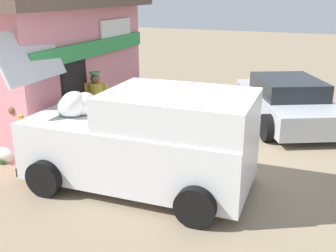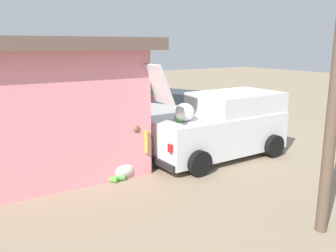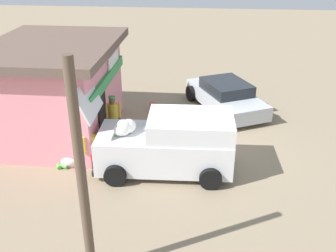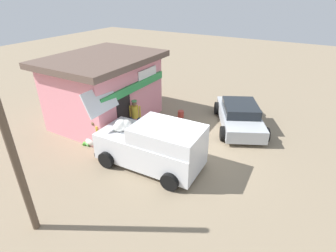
# 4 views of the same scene
# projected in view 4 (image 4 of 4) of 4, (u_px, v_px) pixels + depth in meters

# --- Properties ---
(ground_plane) EXTENTS (60.00, 60.00, 0.00)m
(ground_plane) POSITION_uv_depth(u_px,v_px,m) (190.00, 159.00, 10.95)
(ground_plane) COLOR gray
(storefront_bar) EXTENTS (5.56, 4.36, 3.39)m
(storefront_bar) POSITION_uv_depth(u_px,v_px,m) (105.00, 89.00, 13.38)
(storefront_bar) COLOR pink
(storefront_bar) RESTS_ON ground_plane
(delivery_van) EXTENTS (2.34, 4.59, 2.79)m
(delivery_van) POSITION_uv_depth(u_px,v_px,m) (153.00, 145.00, 10.18)
(delivery_van) COLOR silver
(delivery_van) RESTS_ON ground_plane
(parked_sedan) EXTENTS (4.57, 3.50, 1.23)m
(parked_sedan) POSITION_uv_depth(u_px,v_px,m) (239.00, 116.00, 13.27)
(parked_sedan) COLOR #B2B7BC
(parked_sedan) RESTS_ON ground_plane
(vendor_standing) EXTENTS (0.44, 0.54, 1.68)m
(vendor_standing) POSITION_uv_depth(u_px,v_px,m) (135.00, 115.00, 12.49)
(vendor_standing) COLOR navy
(vendor_standing) RESTS_ON ground_plane
(customer_bending) EXTENTS (0.76, 0.76, 1.33)m
(customer_bending) POSITION_uv_depth(u_px,v_px,m) (104.00, 130.00, 11.41)
(customer_bending) COLOR #726047
(customer_bending) RESTS_ON ground_plane
(unloaded_banana_pile) EXTENTS (0.79, 0.79, 0.42)m
(unloaded_banana_pile) POSITION_uv_depth(u_px,v_px,m) (92.00, 141.00, 11.87)
(unloaded_banana_pile) COLOR silver
(unloaded_banana_pile) RESTS_ON ground_plane
(paint_bucket) EXTENTS (0.32, 0.32, 0.36)m
(paint_bucket) POSITION_uv_depth(u_px,v_px,m) (181.00, 114.00, 14.40)
(paint_bucket) COLOR #BF3F33
(paint_bucket) RESTS_ON ground_plane
(utility_pole) EXTENTS (0.20, 0.20, 4.88)m
(utility_pole) POSITION_uv_depth(u_px,v_px,m) (15.00, 159.00, 6.71)
(utility_pole) COLOR brown
(utility_pole) RESTS_ON ground_plane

